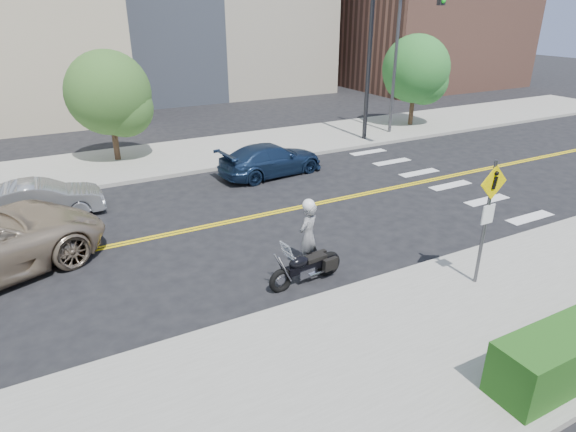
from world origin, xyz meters
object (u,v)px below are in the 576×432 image
at_px(motorcycle, 306,260).
at_px(parked_car_blue, 271,160).
at_px(pedestrian_sign, 488,212).
at_px(motorcyclist, 308,234).
at_px(parked_car_silver, 41,200).

bearing_deg(motorcycle, parked_car_blue, 63.72).
xyz_separation_m(pedestrian_sign, motorcycle, (-3.43, 2.11, -1.36)).
bearing_deg(parked_car_blue, pedestrian_sign, 176.57).
height_order(motorcycle, parked_car_blue, parked_car_blue).
height_order(pedestrian_sign, motorcyclist, pedestrian_sign).
bearing_deg(pedestrian_sign, motorcycle, 148.46).
height_order(pedestrian_sign, parked_car_blue, pedestrian_sign).
distance_m(pedestrian_sign, motorcycle, 4.25).
distance_m(motorcycle, parked_car_blue, 8.24).
bearing_deg(parked_car_silver, motorcyclist, -137.47).
relative_size(motorcyclist, motorcycle, 0.94).
bearing_deg(parked_car_blue, motorcyclist, 154.20).
bearing_deg(pedestrian_sign, parked_car_silver, 133.23).
relative_size(motorcyclist, parked_car_blue, 0.44).
height_order(motorcycle, parked_car_silver, same).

